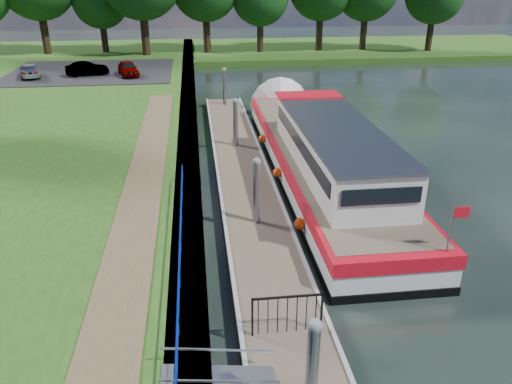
{
  "coord_description": "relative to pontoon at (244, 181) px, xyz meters",
  "views": [
    {
      "loc": [
        -2.07,
        -7.99,
        9.05
      ],
      "look_at": [
        0.04,
        8.99,
        1.4
      ],
      "focal_mm": 35.0,
      "sensor_mm": 36.0,
      "label": 1
    }
  ],
  "objects": [
    {
      "name": "bank_edge",
      "position": [
        -2.55,
        2.0,
        0.2
      ],
      "size": [
        1.1,
        90.0,
        0.78
      ],
      "primitive_type": "cube",
      "color": "#473D2D",
      "rests_on": "ground"
    },
    {
      "name": "far_bank",
      "position": [
        12.0,
        39.0,
        0.12
      ],
      "size": [
        60.0,
        18.0,
        0.6
      ],
      "primitive_type": "cube",
      "color": "#285217",
      "rests_on": "ground"
    },
    {
      "name": "footpath",
      "position": [
        -4.4,
        -5.0,
        0.62
      ],
      "size": [
        1.6,
        40.0,
        0.05
      ],
      "primitive_type": "cube",
      "color": "brown",
      "rests_on": "riverbank"
    },
    {
      "name": "carpark",
      "position": [
        -11.0,
        25.0,
        0.62
      ],
      "size": [
        14.0,
        12.0,
        0.06
      ],
      "primitive_type": "cube",
      "color": "black",
      "rests_on": "riverbank"
    },
    {
      "name": "blue_fence",
      "position": [
        -2.75,
        -10.0,
        1.13
      ],
      "size": [
        0.04,
        18.04,
        0.72
      ],
      "color": "#0C2DBF",
      "rests_on": "riverbank"
    },
    {
      "name": "pontoon",
      "position": [
        0.0,
        0.0,
        0.0
      ],
      "size": [
        2.5,
        30.0,
        0.56
      ],
      "color": "brown",
      "rests_on": "ground"
    },
    {
      "name": "mooring_piles",
      "position": [
        0.0,
        0.0,
        1.1
      ],
      "size": [
        0.3,
        27.3,
        3.55
      ],
      "color": "gray",
      "rests_on": "ground"
    },
    {
      "name": "gangway",
      "position": [
        -1.85,
        -12.5,
        0.44
      ],
      "size": [
        2.58,
        1.0,
        0.92
      ],
      "color": "#A5A8AD",
      "rests_on": "ground"
    },
    {
      "name": "gate_panel",
      "position": [
        -0.0,
        -10.8,
        0.97
      ],
      "size": [
        1.85,
        0.05,
        1.15
      ],
      "color": "black",
      "rests_on": "ground"
    },
    {
      "name": "barge",
      "position": [
        3.6,
        1.08,
        0.9
      ],
      "size": [
        4.36,
        21.15,
        4.78
      ],
      "color": "black",
      "rests_on": "ground"
    },
    {
      "name": "car_a",
      "position": [
        -7.53,
        22.58,
        1.26
      ],
      "size": [
        2.26,
        3.79,
        1.21
      ],
      "primitive_type": "imported",
      "rotation": [
        0.0,
        0.0,
        0.25
      ],
      "color": "#999999",
      "rests_on": "carpark"
    },
    {
      "name": "car_b",
      "position": [
        -10.97,
        23.03,
        1.23
      ],
      "size": [
        3.68,
        2.1,
        1.15
      ],
      "primitive_type": "imported",
      "rotation": [
        0.0,
        0.0,
        1.84
      ],
      "color": "#999999",
      "rests_on": "carpark"
    },
    {
      "name": "car_c",
      "position": [
        -15.6,
        22.92,
        1.2
      ],
      "size": [
        2.62,
        4.09,
        1.1
      ],
      "primitive_type": "imported",
      "rotation": [
        0.0,
        0.0,
        3.45
      ],
      "color": "#999999",
      "rests_on": "carpark"
    }
  ]
}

